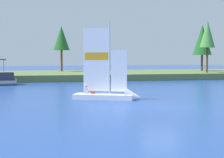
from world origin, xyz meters
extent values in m
plane|color=#234793|center=(0.00, 0.00, 0.00)|extent=(200.00, 200.00, 0.00)
cube|color=#5B703D|center=(0.00, 29.92, 0.41)|extent=(80.00, 15.97, 0.82)
cylinder|color=brown|center=(-3.77, 33.51, 2.43)|extent=(0.31, 0.31, 3.22)
cone|color=#1E5B23|center=(-3.77, 33.51, 5.85)|extent=(2.45, 2.45, 3.62)
cylinder|color=brown|center=(15.69, 24.77, 2.57)|extent=(0.29, 0.29, 3.50)
cone|color=#47893D|center=(15.69, 24.77, 6.19)|extent=(2.09, 2.09, 3.74)
cylinder|color=brown|center=(17.76, 30.48, 2.08)|extent=(0.34, 0.34, 2.51)
cone|color=#1E5B23|center=(17.76, 30.48, 5.67)|extent=(2.92, 2.92, 4.67)
cube|color=white|center=(-2.78, 4.26, 0.18)|extent=(4.50, 2.98, 0.37)
cone|color=white|center=(-0.81, 3.46, 0.18)|extent=(1.49, 1.63, 1.33)
cylinder|color=#B7B7BC|center=(-2.39, 4.10, 2.96)|extent=(0.08, 0.08, 5.19)
cube|color=white|center=(-3.27, 4.46, 2.85)|extent=(1.78, 0.75, 4.46)
cube|color=orange|center=(-3.27, 4.46, 3.07)|extent=(1.60, 0.68, 0.54)
cube|color=white|center=(-1.76, 3.84, 2.04)|extent=(1.08, 0.46, 2.95)
cylinder|color=#B7B7BC|center=(-3.27, 4.46, 0.59)|extent=(1.79, 0.78, 0.06)
cube|color=silver|center=(-4.04, 4.43, 0.60)|extent=(0.33, 0.29, 0.46)
sphere|color=tan|center=(-4.04, 4.43, 0.94)|extent=(0.20, 0.20, 0.20)
cube|color=red|center=(-3.48, 4.90, 0.63)|extent=(0.33, 0.29, 0.53)
sphere|color=tan|center=(-3.48, 4.90, 1.01)|extent=(0.20, 0.20, 0.20)
cylinder|color=#B2B2B7|center=(-10.95, 19.28, 1.70)|extent=(0.06, 0.06, 2.00)
camera|label=1|loc=(-7.44, -20.48, 3.04)|focal=56.64mm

